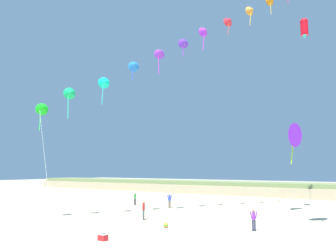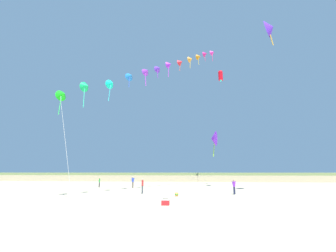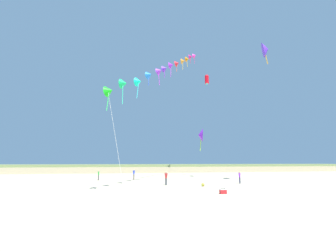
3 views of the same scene
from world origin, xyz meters
name	(u,v)px [view 1 (image 1 of 3)]	position (x,y,z in m)	size (l,w,h in m)	color
ground_plane	(67,244)	(0.00, 0.00, 0.00)	(240.00, 240.00, 0.00)	beige
dune_ridge	(291,190)	(0.00, 45.55, 1.09)	(120.00, 9.05, 2.19)	#BFAE8B
person_near_left	(135,198)	(-11.76, 19.93, 0.89)	(0.21, 0.54, 1.53)	black
person_near_right	(170,199)	(-6.23, 19.56, 0.98)	(0.39, 0.55, 1.70)	#726656
person_mid_center	(254,218)	(7.49, 10.69, 0.92)	(0.49, 0.39, 1.59)	#282D4C
person_far_left	(144,209)	(-2.63, 10.44, 0.97)	(0.36, 0.55, 1.68)	#474C56
kite_banner_string	(196,36)	(-0.97, 16.98, 18.57)	(18.54, 26.55, 28.16)	#16D71B
large_kite_mid_trail	(304,28)	(8.42, 24.04, 19.63)	(0.84, 0.84, 2.29)	red
large_kite_high_solo	(292,135)	(6.67, 23.79, 8.03)	(1.65, 2.71, 4.40)	#8824E5
beach_cooler	(103,237)	(1.05, 1.92, 0.21)	(0.58, 0.41, 0.46)	red
beach_ball	(166,225)	(1.40, 8.22, 0.18)	(0.36, 0.36, 0.36)	orange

